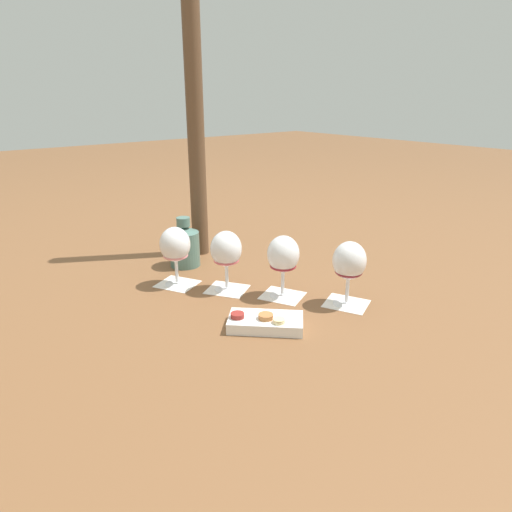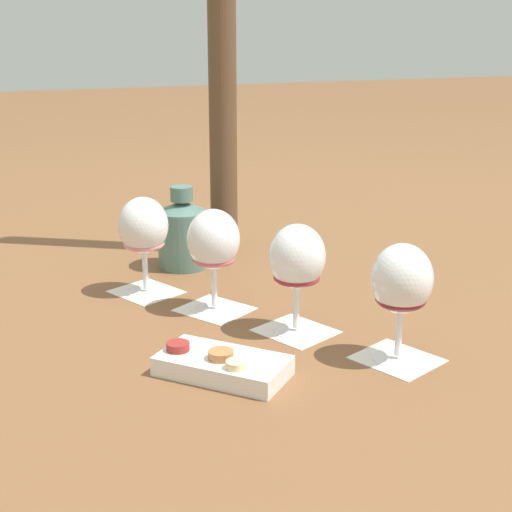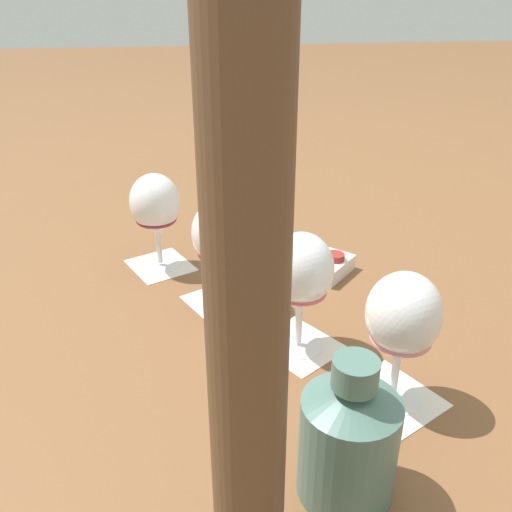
{
  "view_description": "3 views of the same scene",
  "coord_description": "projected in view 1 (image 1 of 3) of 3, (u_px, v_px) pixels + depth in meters",
  "views": [
    {
      "loc": [
        -0.71,
        -0.88,
        0.51
      ],
      "look_at": [
        0.0,
        -0.0,
        0.11
      ],
      "focal_mm": 32.0,
      "sensor_mm": 36.0,
      "label": 1
    },
    {
      "loc": [
        -0.38,
        -1.08,
        0.47
      ],
      "look_at": [
        0.0,
        -0.0,
        0.11
      ],
      "focal_mm": 55.0,
      "sensor_mm": 36.0,
      "label": 2
    },
    {
      "loc": [
        0.11,
        0.66,
        0.45
      ],
      "look_at": [
        0.0,
        -0.0,
        0.11
      ],
      "focal_mm": 38.0,
      "sensor_mm": 36.0,
      "label": 3
    }
  ],
  "objects": [
    {
      "name": "ground_plane",
      "position": [
        255.0,
        293.0,
        1.24
      ],
      "size": [
        8.0,
        8.0,
        0.0
      ],
      "primitive_type": "plane",
      "color": "brown"
    },
    {
      "name": "wine_glass_1",
      "position": [
        226.0,
        251.0,
        1.23
      ],
      "size": [
        0.09,
        0.09,
        0.17
      ],
      "color": "white",
      "rests_on": "tasting_card_1"
    },
    {
      "name": "wine_glass_0",
      "position": [
        175.0,
        247.0,
        1.26
      ],
      "size": [
        0.09,
        0.09,
        0.17
      ],
      "color": "white",
      "rests_on": "tasting_card_0"
    },
    {
      "name": "tasting_card_2",
      "position": [
        282.0,
        296.0,
        1.23
      ],
      "size": [
        0.13,
        0.14,
        0.0
      ],
      "color": "silver",
      "rests_on": "ground_plane"
    },
    {
      "name": "tasting_card_3",
      "position": [
        346.0,
        303.0,
        1.18
      ],
      "size": [
        0.13,
        0.14,
        0.0
      ],
      "color": "silver",
      "rests_on": "ground_plane"
    },
    {
      "name": "wine_glass_3",
      "position": [
        349.0,
        264.0,
        1.14
      ],
      "size": [
        0.09,
        0.09,
        0.17
      ],
      "color": "white",
      "rests_on": "tasting_card_3"
    },
    {
      "name": "tasting_card_1",
      "position": [
        227.0,
        289.0,
        1.26
      ],
      "size": [
        0.14,
        0.14,
        0.0
      ],
      "color": "silver",
      "rests_on": "ground_plane"
    },
    {
      "name": "snack_dish",
      "position": [
        265.0,
        322.0,
        1.05
      ],
      "size": [
        0.19,
        0.18,
        0.04
      ],
      "color": "white",
      "rests_on": "ground_plane"
    },
    {
      "name": "wine_glass_2",
      "position": [
        283.0,
        257.0,
        1.19
      ],
      "size": [
        0.09,
        0.09,
        0.17
      ],
      "color": "white",
      "rests_on": "tasting_card_2"
    },
    {
      "name": "tasting_card_0",
      "position": [
        177.0,
        284.0,
        1.3
      ],
      "size": [
        0.13,
        0.14,
        0.0
      ],
      "color": "silver",
      "rests_on": "ground_plane"
    },
    {
      "name": "umbrella_pole",
      "position": [
        195.0,
        124.0,
        1.42
      ],
      "size": [
        0.05,
        0.05,
        0.85
      ],
      "color": "brown",
      "rests_on": "ground_plane"
    },
    {
      "name": "ceramic_vase",
      "position": [
        184.0,
        245.0,
        1.42
      ],
      "size": [
        0.09,
        0.09,
        0.16
      ],
      "color": "#4C7066",
      "rests_on": "ground_plane"
    }
  ]
}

